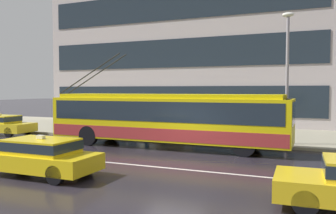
# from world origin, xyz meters

# --- Properties ---
(ground_plane) EXTENTS (160.00, 160.00, 0.00)m
(ground_plane) POSITION_xyz_m (0.00, 0.00, 0.00)
(ground_plane) COLOR #26222A
(sidewalk_slab) EXTENTS (80.00, 10.00, 0.14)m
(sidewalk_slab) POSITION_xyz_m (0.00, 9.85, 0.07)
(sidewalk_slab) COLOR gray
(sidewalk_slab) RESTS_ON ground_plane
(lane_centre_line) EXTENTS (72.00, 0.14, 0.01)m
(lane_centre_line) POSITION_xyz_m (0.00, -1.20, 0.00)
(lane_centre_line) COLOR silver
(lane_centre_line) RESTS_ON ground_plane
(trolleybus) EXTENTS (12.69, 2.59, 4.90)m
(trolleybus) POSITION_xyz_m (-1.66, 3.25, 1.51)
(trolleybus) COLOR yellow
(trolleybus) RESTS_ON ground_plane
(taxi_oncoming_near) EXTENTS (4.40, 1.81, 1.39)m
(taxi_oncoming_near) POSITION_xyz_m (-3.34, -3.94, 0.70)
(taxi_oncoming_near) COLOR yellow
(taxi_oncoming_near) RESTS_ON ground_plane
(taxi_queued_behind_bus) EXTENTS (4.48, 2.00, 1.39)m
(taxi_queued_behind_bus) POSITION_xyz_m (-13.69, 3.63, 0.70)
(taxi_queued_behind_bus) COLOR yellow
(taxi_queued_behind_bus) RESTS_ON ground_plane
(bus_shelter) EXTENTS (4.25, 1.68, 2.43)m
(bus_shelter) POSITION_xyz_m (-3.50, 6.87, 1.97)
(bus_shelter) COLOR gray
(bus_shelter) RESTS_ON sidewalk_slab
(pedestrian_at_shelter) EXTENTS (1.32, 1.32, 2.01)m
(pedestrian_at_shelter) POSITION_xyz_m (-4.07, 6.04, 1.78)
(pedestrian_at_shelter) COLOR #1A384C
(pedestrian_at_shelter) RESTS_ON sidewalk_slab
(pedestrian_approaching_curb) EXTENTS (1.10, 1.10, 2.04)m
(pedestrian_approaching_curb) POSITION_xyz_m (2.19, 7.06, 1.75)
(pedestrian_approaching_curb) COLOR #4D4A4A
(pedestrian_approaching_curb) RESTS_ON sidewalk_slab
(street_lamp) EXTENTS (0.60, 0.32, 6.76)m
(street_lamp) POSITION_xyz_m (4.04, 5.80, 4.13)
(street_lamp) COLOR gray
(street_lamp) RESTS_ON sidewalk_slab
(office_tower_corner_left) EXTENTS (24.86, 12.04, 19.54)m
(office_tower_corner_left) POSITION_xyz_m (-5.30, 19.10, 9.78)
(office_tower_corner_left) COLOR #B8ADAE
(office_tower_corner_left) RESTS_ON ground_plane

